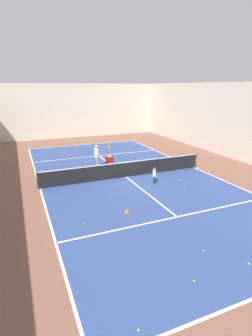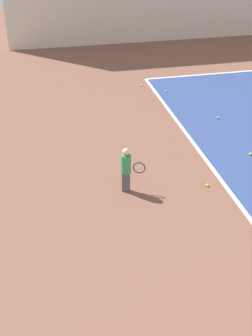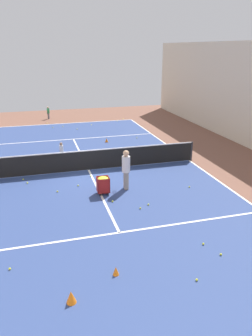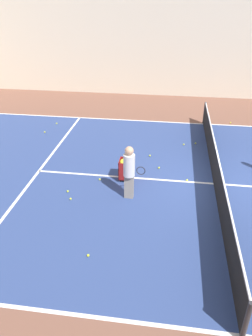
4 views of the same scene
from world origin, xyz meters
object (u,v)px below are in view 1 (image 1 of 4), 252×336
at_px(tennis_net, 126,169).
at_px(training_cone_0, 127,210).
at_px(ball_cart, 109,159).
at_px(child_midcourt, 154,174).
at_px(training_cone_1, 99,149).
at_px(coach_at_net, 97,155).

height_order(tennis_net, training_cone_0, tennis_net).
bearing_deg(training_cone_0, ball_cart, 76.52).
bearing_deg(child_midcourt, training_cone_0, 168.05).
xyz_separation_m(ball_cart, training_cone_0, (-1.93, -8.06, -0.41)).
relative_size(tennis_net, training_cone_0, 44.52).
relative_size(tennis_net, training_cone_1, 45.72).
bearing_deg(training_cone_1, tennis_net, -94.41).
bearing_deg(training_cone_1, training_cone_0, -101.40).
relative_size(tennis_net, coach_at_net, 6.49).
distance_m(tennis_net, coach_at_net, 3.10).
bearing_deg(training_cone_1, ball_cart, -98.24).
xyz_separation_m(coach_at_net, training_cone_1, (1.88, 5.66, -0.91)).
bearing_deg(training_cone_0, child_midcourt, 43.83).
xyz_separation_m(tennis_net, training_cone_0, (-2.06, -4.99, -0.43)).
bearing_deg(training_cone_1, child_midcourt, -87.05).
bearing_deg(child_midcourt, tennis_net, 66.48).
bearing_deg(coach_at_net, tennis_net, 25.87).
xyz_separation_m(coach_at_net, child_midcourt, (2.41, -4.68, -0.42)).
xyz_separation_m(child_midcourt, ball_cart, (-1.31, 4.94, -0.07)).
xyz_separation_m(tennis_net, ball_cart, (-0.13, 3.06, -0.02)).
distance_m(ball_cart, training_cone_1, 5.47).
height_order(child_midcourt, training_cone_0, child_midcourt).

